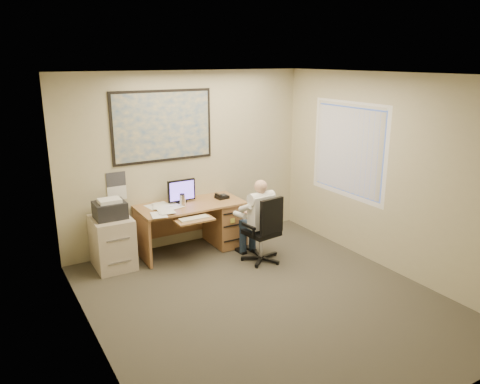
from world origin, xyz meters
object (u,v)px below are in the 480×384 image
filing_cabinet (112,238)px  office_chair (263,243)px  person (260,221)px  desk (210,219)px

filing_cabinet → office_chair: filing_cabinet is taller
filing_cabinet → person: person is taller
filing_cabinet → person: (1.93, -0.85, 0.17)m
desk → person: (0.40, -0.85, 0.17)m
office_chair → person: 0.33m
office_chair → desk: bearing=105.1°
filing_cabinet → desk: bearing=0.2°
filing_cabinet → office_chair: (1.93, -0.92, -0.14)m
person → desk: bearing=111.4°
office_chair → person: size_ratio=0.82×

